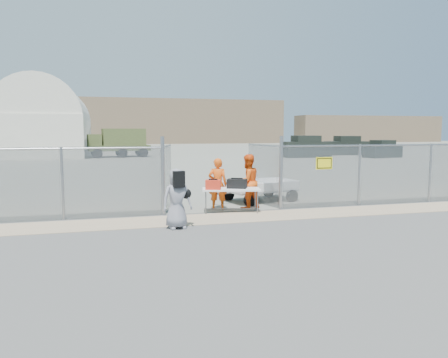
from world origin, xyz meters
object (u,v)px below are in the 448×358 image
object	(u,v)px
utility_trailer	(260,190)
security_worker_right	(248,181)
visitor	(177,199)
folding_table	(231,200)
security_worker_left	(218,184)

from	to	relation	value
utility_trailer	security_worker_right	bearing A→B (deg)	-140.03
visitor	folding_table	bearing A→B (deg)	33.29
folding_table	visitor	bearing A→B (deg)	-125.90
utility_trailer	security_worker_left	bearing A→B (deg)	-162.19
security_worker_left	folding_table	bearing A→B (deg)	135.62
folding_table	security_worker_right	world-z (taller)	security_worker_right
folding_table	visitor	distance (m)	2.83
visitor	utility_trailer	world-z (taller)	visitor
folding_table	security_worker_left	world-z (taller)	security_worker_left
security_worker_left	security_worker_right	xyz separation A→B (m)	(1.05, -0.05, 0.06)
security_worker_left	utility_trailer	bearing A→B (deg)	-127.04
folding_table	utility_trailer	distance (m)	2.53
security_worker_left	visitor	xyz separation A→B (m)	(-1.78, -2.50, -0.05)
security_worker_right	utility_trailer	size ratio (longest dim) A/B	0.54
security_worker_right	folding_table	bearing A→B (deg)	18.19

